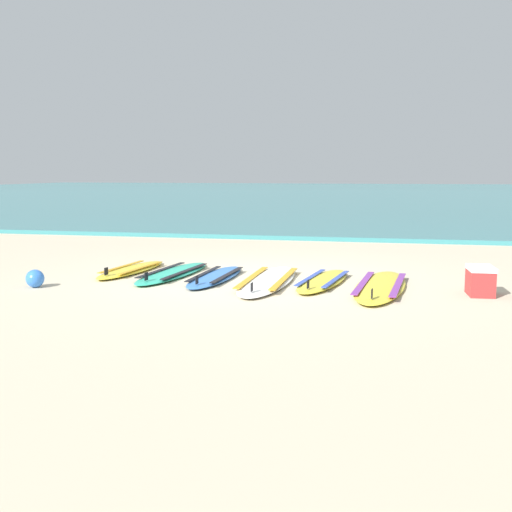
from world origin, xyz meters
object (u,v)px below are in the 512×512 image
surfboard_5 (380,286)px  surfboard_1 (173,273)px  surfboard_4 (323,281)px  surfboard_3 (268,280)px  cooler_box (480,280)px  surfboard_2 (215,277)px  surfboard_0 (132,270)px  beach_ball (35,279)px

surfboard_5 → surfboard_1: bearing=172.1°
surfboard_4 → surfboard_3: bearing=-170.3°
surfboard_4 → cooler_box: bearing=-11.6°
surfboard_1 → surfboard_2: (0.72, -0.19, 0.00)m
surfboard_0 → beach_ball: size_ratio=7.87×
surfboard_3 → beach_ball: 3.20m
surfboard_4 → surfboard_5: same height
surfboard_2 → surfboard_3: bearing=-8.8°
surfboard_4 → beach_ball: size_ratio=8.49×
surfboard_2 → surfboard_4: (1.58, 0.01, -0.00)m
surfboard_4 → surfboard_5: bearing=-17.3°
surfboard_2 → surfboard_5: 2.39m
surfboard_1 → beach_ball: 2.01m
surfboard_0 → surfboard_1: 0.77m
surfboard_4 → cooler_box: (2.05, -0.42, 0.16)m
surfboard_0 → cooler_box: 5.16m
surfboard_1 → surfboard_5: 3.13m
surfboard_1 → surfboard_4: size_ratio=1.08×
surfboard_4 → surfboard_5: (0.80, -0.25, -0.00)m
surfboard_0 → surfboard_5: bearing=-8.8°
cooler_box → surfboard_3: bearing=174.2°
surfboard_3 → surfboard_5: same height
surfboard_0 → surfboard_3: 2.33m
surfboard_2 → surfboard_3: (0.81, -0.13, -0.00)m
surfboard_2 → surfboard_0: bearing=166.6°
surfboard_1 → surfboard_0: bearing=167.6°
surfboard_2 → cooler_box: (3.63, -0.41, 0.16)m
surfboard_2 → surfboard_5: same height
surfboard_0 → surfboard_2: bearing=-13.4°
surfboard_1 → surfboard_2: same height
surfboard_0 → surfboard_4: 3.07m
surfboard_1 → surfboard_3: size_ratio=0.87×
surfboard_3 → beach_ball: bearing=-161.3°
surfboard_1 → surfboard_2: size_ratio=1.11×
surfboard_3 → surfboard_4: 0.78m
cooler_box → beach_ball: (-5.84, -0.74, -0.07)m
surfboard_1 → surfboard_3: bearing=-11.5°
surfboard_0 → surfboard_4: same height
cooler_box → surfboard_0: bearing=171.5°
surfboard_1 → surfboard_4: (2.30, -0.18, 0.00)m
surfboard_5 → surfboard_0: bearing=171.2°
surfboard_0 → cooler_box: bearing=-8.5°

